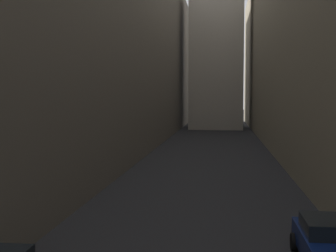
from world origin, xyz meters
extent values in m
plane|color=#232326|center=(0.00, 48.00, 0.00)|extent=(264.00, 264.00, 0.00)
cube|color=#60594F|center=(-11.49, 50.00, 10.94)|extent=(11.97, 108.00, 21.89)
cube|color=#9E9384|center=(0.00, 81.70, 19.75)|extent=(8.31, 8.31, 39.50)
cube|color=navy|center=(4.40, 23.34, 0.65)|extent=(1.70, 4.16, 0.69)
cube|color=black|center=(4.40, 23.53, 1.23)|extent=(1.56, 1.83, 0.48)
cylinder|color=black|center=(3.55, 24.76, 0.30)|extent=(0.22, 0.61, 0.61)
camera|label=1|loc=(1.11, 9.51, 5.25)|focal=47.87mm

